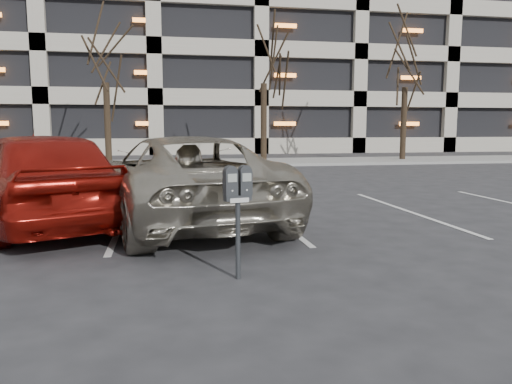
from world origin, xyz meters
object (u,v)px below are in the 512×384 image
at_px(tree_d, 407,41).
at_px(parking_meter, 238,194).
at_px(tree_b, 104,31).
at_px(car_red, 38,178).
at_px(tree_c, 264,33).
at_px(suv_silver, 182,180).

xyz_separation_m(tree_d, parking_meter, (-10.85, -17.52, -4.83)).
xyz_separation_m(tree_b, car_red, (0.27, -13.97, -4.94)).
height_order(tree_d, parking_meter, tree_d).
bearing_deg(tree_d, tree_b, 180.00).
distance_m(tree_d, parking_meter, 21.17).
relative_size(tree_c, parking_meter, 6.54).
relative_size(tree_d, suv_silver, 1.35).
relative_size(tree_b, tree_c, 0.98).
distance_m(suv_silver, car_red, 2.41).
bearing_deg(tree_b, suv_silver, -79.24).
height_order(parking_meter, car_red, car_red).
height_order(tree_b, parking_meter, tree_b).
bearing_deg(suv_silver, tree_d, -140.55).
xyz_separation_m(tree_c, suv_silver, (-4.33, -14.06, -5.14)).
xyz_separation_m(parking_meter, suv_silver, (-0.48, 3.46, -0.19)).
bearing_deg(tree_b, tree_c, 0.00).
bearing_deg(tree_d, car_red, -134.51).
bearing_deg(car_red, tree_c, -139.63).
bearing_deg(tree_d, suv_silver, -128.86).
distance_m(tree_b, parking_meter, 18.44).
relative_size(tree_d, car_red, 1.63).
bearing_deg(parking_meter, tree_d, 44.65).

